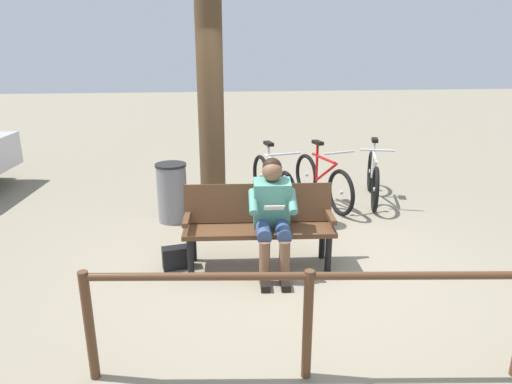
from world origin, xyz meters
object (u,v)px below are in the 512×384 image
litter_bin (172,193)px  bicycle_black (373,178)px  bicycle_silver (273,183)px  bicycle_green (322,181)px  person_reading (273,211)px  handbag (177,257)px  tree_trunk (211,110)px  bench (259,220)px

litter_bin → bicycle_black: size_ratio=0.49×
bicycle_silver → bicycle_green: bearing=76.6°
person_reading → litter_bin: bearing=-50.6°
handbag → bicycle_green: bicycle_green is taller
bicycle_black → bicycle_green: bearing=-67.3°
person_reading → bicycle_black: (-1.86, -2.13, -0.31)m
person_reading → handbag: 1.16m
bicycle_green → bicycle_silver: (0.75, -0.00, 0.00)m
handbag → bicycle_black: size_ratio=0.18×
tree_trunk → bicycle_silver: (-0.88, -0.51, -1.15)m
person_reading → tree_trunk: bearing=-65.6°
handbag → bicycle_silver: size_ratio=0.18×
bench → bicycle_green: bicycle_green is taller
handbag → tree_trunk: 2.00m
bench → bicycle_green: (-1.17, -1.86, -0.15)m
tree_trunk → person_reading: bearing=111.1°
tree_trunk → litter_bin: size_ratio=3.76×
bicycle_silver → bench: bearing=-26.0°
bench → bicycle_green: size_ratio=1.00×
handbag → tree_trunk: bearing=-107.2°
litter_bin → bicycle_green: bearing=-168.0°
bicycle_green → bicycle_silver: same height
bench → handbag: (0.89, 0.03, -0.39)m
handbag → bicycle_silver: bicycle_silver is taller
handbag → tree_trunk: (-0.43, -1.38, 1.39)m
bicycle_black → bicycle_green: 0.82m
bench → tree_trunk: 1.74m
bicycle_silver → person_reading: bearing=-21.5°
bench → bicycle_silver: (-0.42, -1.86, -0.15)m
litter_bin → tree_trunk: bearing=175.4°
bench → bicycle_black: bicycle_black is taller
bicycle_green → bicycle_silver: 0.75m
bench → litter_bin: (1.02, -1.40, -0.10)m
person_reading → litter_bin: person_reading is taller
bicycle_black → bench: bearing=-29.4°
bench → litter_bin: 1.73m
tree_trunk → bicycle_silver: 1.54m
bicycle_black → bicycle_silver: same height
bicycle_black → handbag: bearing=-39.3°
tree_trunk → bicycle_silver: bearing=-149.8°
person_reading → bicycle_silver: person_reading is taller
handbag → bicycle_black: 3.50m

